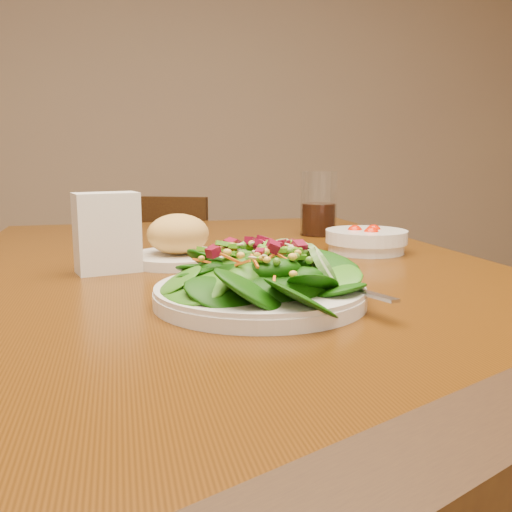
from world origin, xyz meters
name	(u,v)px	position (x,y,z in m)	size (l,w,h in m)	color
dining_table	(233,331)	(0.00, 0.00, 0.65)	(0.90, 1.40, 0.75)	#4D2808
chair_far	(168,303)	(-0.02, 1.06, 0.42)	(0.49, 0.49, 0.80)	black
salad_plate	(267,281)	(0.00, -0.21, 0.78)	(0.27, 0.26, 0.08)	white
bread_plate	(178,243)	(-0.08, 0.08, 0.78)	(0.17, 0.17, 0.08)	white
tomato_bowl	(366,240)	(0.28, 0.11, 0.77)	(0.15, 0.15, 0.05)	white
drinking_glass	(319,208)	(0.27, 0.35, 0.81)	(0.08, 0.08, 0.15)	silver
napkin_holder	(107,230)	(-0.19, 0.03, 0.82)	(0.11, 0.07, 0.12)	white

